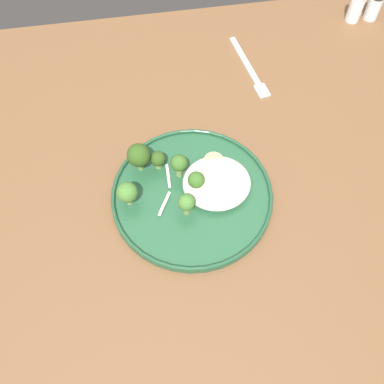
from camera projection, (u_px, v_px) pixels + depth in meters
name	position (u px, v px, depth m)	size (l,w,h in m)	color
ground	(176.00, 310.00, 1.47)	(6.00, 6.00, 0.00)	#2D2B28
wooden_dining_table	(165.00, 217.00, 0.89)	(1.40, 1.00, 0.74)	brown
dinner_plate	(192.00, 195.00, 0.82)	(0.29, 0.29, 0.02)	#235133
noodle_bed	(217.00, 185.00, 0.81)	(0.12, 0.12, 0.03)	beige
seared_scallop_tiny_bay	(220.00, 192.00, 0.80)	(0.03, 0.03, 0.02)	beige
seared_scallop_half_hidden	(200.00, 194.00, 0.80)	(0.03, 0.03, 0.02)	#E5C689
seared_scallop_right_edge	(214.00, 162.00, 0.84)	(0.04, 0.04, 0.02)	beige
seared_scallop_front_small	(228.00, 177.00, 0.82)	(0.04, 0.04, 0.01)	#E5C689
broccoli_floret_small_sprig	(196.00, 179.00, 0.80)	(0.03, 0.03, 0.05)	#7A994C
broccoli_floret_right_tilted	(157.00, 159.00, 0.82)	(0.03, 0.03, 0.04)	#89A356
broccoli_floret_center_pile	(179.00, 164.00, 0.81)	(0.03, 0.03, 0.05)	#89A356
broccoli_floret_tall_stalk	(186.00, 203.00, 0.77)	(0.03, 0.03, 0.05)	#7A994C
broccoli_floret_split_head	(139.00, 155.00, 0.81)	(0.04, 0.04, 0.06)	#7A994C
broccoli_floret_rear_charred	(127.00, 193.00, 0.78)	(0.04, 0.04, 0.05)	#89A356
onion_sliver_curled_piece	(168.00, 176.00, 0.83)	(0.05, 0.01, 0.00)	silver
onion_sliver_short_strip	(164.00, 204.00, 0.80)	(0.05, 0.01, 0.00)	silver
dinner_fork	(249.00, 69.00, 0.98)	(0.05, 0.19, 0.00)	silver
salt_shaker	(356.00, 8.00, 1.04)	(0.03, 0.03, 0.07)	white
pepper_shaker	(374.00, 6.00, 1.04)	(0.03, 0.03, 0.07)	white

